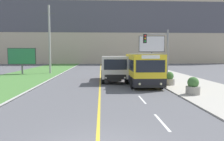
{
  "coord_description": "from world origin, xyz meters",
  "views": [
    {
      "loc": [
        0.14,
        -5.97,
        3.01
      ],
      "look_at": [
        1.1,
        13.81,
        1.4
      ],
      "focal_mm": 35.0,
      "sensor_mm": 36.0,
      "label": 1
    }
  ],
  "objects_px": {
    "city_bus": "(144,70)",
    "billboard_large": "(152,45)",
    "planter_round_near": "(193,87)",
    "traffic_light_mast": "(160,50)",
    "planter_round_third": "(159,74)",
    "dump_truck": "(114,69)",
    "planter_round_second": "(169,79)",
    "utility_pole_far": "(50,39)",
    "billboard_small": "(22,57)"
  },
  "relations": [
    {
      "from": "city_bus",
      "to": "billboard_large",
      "type": "height_order",
      "value": "billboard_large"
    },
    {
      "from": "billboard_large",
      "to": "planter_round_near",
      "type": "height_order",
      "value": "billboard_large"
    },
    {
      "from": "traffic_light_mast",
      "to": "planter_round_third",
      "type": "distance_m",
      "value": 5.58
    },
    {
      "from": "city_bus",
      "to": "dump_truck",
      "type": "distance_m",
      "value": 3.54
    },
    {
      "from": "traffic_light_mast",
      "to": "planter_round_near",
      "type": "relative_size",
      "value": 4.1
    },
    {
      "from": "planter_round_near",
      "to": "traffic_light_mast",
      "type": "bearing_deg",
      "value": 105.38
    },
    {
      "from": "dump_truck",
      "to": "planter_round_second",
      "type": "bearing_deg",
      "value": -27.0
    },
    {
      "from": "billboard_large",
      "to": "planter_round_third",
      "type": "bearing_deg",
      "value": -99.19
    },
    {
      "from": "city_bus",
      "to": "billboard_large",
      "type": "xyz_separation_m",
      "value": [
        4.69,
        17.14,
        2.82
      ]
    },
    {
      "from": "utility_pole_far",
      "to": "billboard_large",
      "type": "bearing_deg",
      "value": 15.78
    },
    {
      "from": "planter_round_near",
      "to": "dump_truck",
      "type": "bearing_deg",
      "value": 126.01
    },
    {
      "from": "traffic_light_mast",
      "to": "planter_round_second",
      "type": "bearing_deg",
      "value": 8.38
    },
    {
      "from": "traffic_light_mast",
      "to": "city_bus",
      "type": "bearing_deg",
      "value": 173.27
    },
    {
      "from": "dump_truck",
      "to": "planter_round_near",
      "type": "height_order",
      "value": "dump_truck"
    },
    {
      "from": "dump_truck",
      "to": "traffic_light_mast",
      "type": "height_order",
      "value": "traffic_light_mast"
    },
    {
      "from": "dump_truck",
      "to": "billboard_small",
      "type": "distance_m",
      "value": 15.68
    },
    {
      "from": "utility_pole_far",
      "to": "planter_round_near",
      "type": "relative_size",
      "value": 7.94
    },
    {
      "from": "traffic_light_mast",
      "to": "billboard_small",
      "type": "bearing_deg",
      "value": 143.82
    },
    {
      "from": "billboard_small",
      "to": "planter_round_third",
      "type": "relative_size",
      "value": 3.36
    },
    {
      "from": "traffic_light_mast",
      "to": "planter_round_third",
      "type": "bearing_deg",
      "value": 75.21
    },
    {
      "from": "dump_truck",
      "to": "planter_round_near",
      "type": "distance_m",
      "value": 8.81
    },
    {
      "from": "dump_truck",
      "to": "billboard_small",
      "type": "relative_size",
      "value": 1.62
    },
    {
      "from": "city_bus",
      "to": "traffic_light_mast",
      "type": "distance_m",
      "value": 2.26
    },
    {
      "from": "traffic_light_mast",
      "to": "billboard_large",
      "type": "height_order",
      "value": "billboard_large"
    },
    {
      "from": "utility_pole_far",
      "to": "planter_round_second",
      "type": "distance_m",
      "value": 19.13
    },
    {
      "from": "traffic_light_mast",
      "to": "dump_truck",
      "type": "bearing_deg",
      "value": 146.11
    },
    {
      "from": "planter_round_near",
      "to": "planter_round_second",
      "type": "relative_size",
      "value": 1.02
    },
    {
      "from": "city_bus",
      "to": "planter_round_third",
      "type": "distance_m",
      "value": 5.37
    },
    {
      "from": "planter_round_second",
      "to": "planter_round_near",
      "type": "bearing_deg",
      "value": -86.84
    },
    {
      "from": "dump_truck",
      "to": "planter_round_third",
      "type": "bearing_deg",
      "value": 22.05
    },
    {
      "from": "traffic_light_mast",
      "to": "billboard_small",
      "type": "relative_size",
      "value": 1.3
    },
    {
      "from": "billboard_large",
      "to": "city_bus",
      "type": "bearing_deg",
      "value": -105.3
    },
    {
      "from": "city_bus",
      "to": "billboard_large",
      "type": "bearing_deg",
      "value": 74.7
    },
    {
      "from": "utility_pole_far",
      "to": "traffic_light_mast",
      "type": "height_order",
      "value": "utility_pole_far"
    },
    {
      "from": "dump_truck",
      "to": "planter_round_second",
      "type": "distance_m",
      "value": 5.56
    },
    {
      "from": "dump_truck",
      "to": "billboard_large",
      "type": "bearing_deg",
      "value": 63.79
    },
    {
      "from": "billboard_large",
      "to": "dump_truck",
      "type": "bearing_deg",
      "value": -116.21
    },
    {
      "from": "dump_truck",
      "to": "planter_round_third",
      "type": "xyz_separation_m",
      "value": [
        5.19,
        2.1,
        -0.77
      ]
    },
    {
      "from": "dump_truck",
      "to": "planter_round_second",
      "type": "relative_size",
      "value": 5.21
    },
    {
      "from": "planter_round_near",
      "to": "planter_round_third",
      "type": "height_order",
      "value": "planter_round_near"
    },
    {
      "from": "billboard_large",
      "to": "planter_round_near",
      "type": "bearing_deg",
      "value": -95.4
    },
    {
      "from": "planter_round_third",
      "to": "planter_round_second",
      "type": "bearing_deg",
      "value": -93.49
    },
    {
      "from": "city_bus",
      "to": "planter_round_third",
      "type": "height_order",
      "value": "city_bus"
    },
    {
      "from": "city_bus",
      "to": "planter_round_second",
      "type": "distance_m",
      "value": 2.53
    },
    {
      "from": "planter_round_near",
      "to": "billboard_small",
      "type": "bearing_deg",
      "value": 136.99
    },
    {
      "from": "dump_truck",
      "to": "billboard_large",
      "type": "distance_m",
      "value": 16.6
    },
    {
      "from": "planter_round_second",
      "to": "dump_truck",
      "type": "bearing_deg",
      "value": 153.0
    },
    {
      "from": "city_bus",
      "to": "traffic_light_mast",
      "type": "relative_size",
      "value": 1.13
    },
    {
      "from": "planter_round_near",
      "to": "planter_round_second",
      "type": "distance_m",
      "value": 4.61
    },
    {
      "from": "utility_pole_far",
      "to": "billboard_large",
      "type": "xyz_separation_m",
      "value": [
        15.99,
        4.52,
        -0.65
      ]
    }
  ]
}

